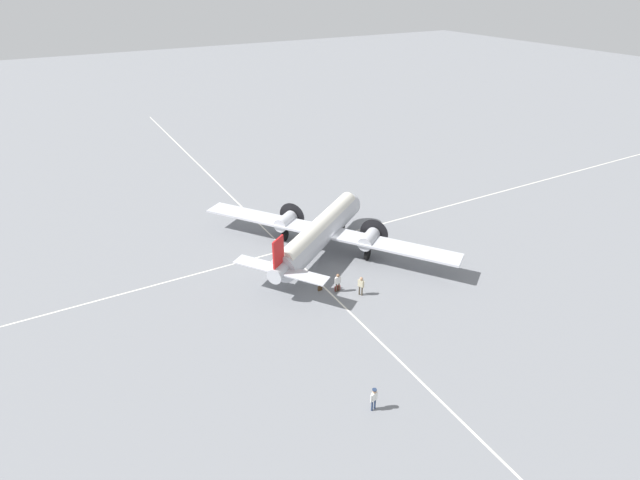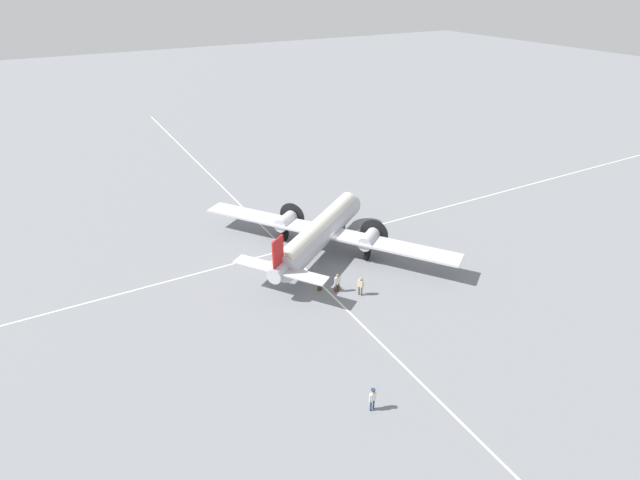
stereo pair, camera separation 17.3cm
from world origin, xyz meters
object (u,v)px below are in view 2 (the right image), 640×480
object	(u,v)px
airliner_main	(322,230)
suitcase_upright_spare	(337,288)
crew_foreground	(373,397)
suitcase_near_door	(320,288)
ramp_agent	(338,281)
passenger_boarding	(361,284)

from	to	relation	value
airliner_main	suitcase_upright_spare	xyz separation A→B (m)	(2.04, 6.28, -2.20)
crew_foreground	suitcase_near_door	world-z (taller)	crew_foreground
airliner_main	crew_foreground	bearing A→B (deg)	-145.71
suitcase_near_door	suitcase_upright_spare	bearing A→B (deg)	150.70
crew_foreground	suitcase_upright_spare	distance (m)	13.25
ramp_agent	passenger_boarding	bearing A→B (deg)	-41.44
passenger_boarding	suitcase_upright_spare	xyz separation A→B (m)	(1.34, -1.53, -0.84)
passenger_boarding	suitcase_upright_spare	world-z (taller)	passenger_boarding
suitcase_near_door	ramp_agent	bearing A→B (deg)	144.50
airliner_main	passenger_boarding	xyz separation A→B (m)	(0.70, 7.81, -1.36)
airliner_main	passenger_boarding	distance (m)	7.96
airliner_main	crew_foreground	xyz separation A→B (m)	(6.90, 18.57, -1.37)
crew_foreground	suitcase_near_door	size ratio (longest dim) A/B	3.51
passenger_boarding	suitcase_upright_spare	bearing A→B (deg)	11.34
crew_foreground	suitcase_near_door	xyz separation A→B (m)	(-3.57, -13.02, -0.84)
crew_foreground	suitcase_upright_spare	world-z (taller)	crew_foreground
ramp_agent	crew_foreground	bearing A→B (deg)	-108.58
passenger_boarding	ramp_agent	distance (m)	1.98
passenger_boarding	suitcase_near_door	bearing A→B (deg)	19.48
suitcase_upright_spare	crew_foreground	bearing A→B (deg)	68.43
airliner_main	suitcase_upright_spare	bearing A→B (deg)	-143.34
passenger_boarding	suitcase_near_door	xyz separation A→B (m)	(2.63, -2.25, -0.85)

